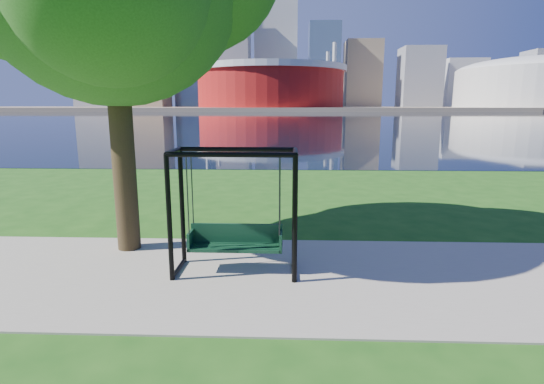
{
  "coord_description": "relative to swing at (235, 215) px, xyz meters",
  "views": [
    {
      "loc": [
        0.33,
        -7.42,
        2.93
      ],
      "look_at": [
        0.03,
        0.0,
        1.41
      ],
      "focal_mm": 28.0,
      "sensor_mm": 36.0,
      "label": 1
    }
  ],
  "objects": [
    {
      "name": "stadium",
      "position": [
        -9.4,
        235.3,
        13.16
      ],
      "size": [
        83.0,
        83.0,
        32.0
      ],
      "color": "maroon",
      "rests_on": "far_bank"
    },
    {
      "name": "river",
      "position": [
        0.6,
        102.3,
        -1.06
      ],
      "size": [
        900.0,
        180.0,
        0.02
      ],
      "primitive_type": "cube",
      "color": "black",
      "rests_on": "ground"
    },
    {
      "name": "swing",
      "position": [
        0.0,
        0.0,
        0.0
      ],
      "size": [
        2.16,
        0.94,
        2.21
      ],
      "rotation": [
        0.0,
        0.0,
        -0.0
      ],
      "color": "black",
      "rests_on": "ground"
    },
    {
      "name": "ground",
      "position": [
        0.6,
        0.3,
        -1.07
      ],
      "size": [
        900.0,
        900.0,
        0.0
      ],
      "primitive_type": "plane",
      "color": "#1E5114",
      "rests_on": "ground"
    },
    {
      "name": "far_bank",
      "position": [
        0.6,
        306.3,
        -0.07
      ],
      "size": [
        900.0,
        228.0,
        2.0
      ],
      "primitive_type": "cube",
      "color": "#937F60",
      "rests_on": "ground"
    },
    {
      "name": "arena",
      "position": [
        135.6,
        235.3,
        14.81
      ],
      "size": [
        84.0,
        84.0,
        26.56
      ],
      "color": "beige",
      "rests_on": "far_bank"
    },
    {
      "name": "skyline",
      "position": [
        -3.67,
        319.69,
        34.82
      ],
      "size": [
        392.0,
        66.0,
        96.5
      ],
      "color": "gray",
      "rests_on": "far_bank"
    },
    {
      "name": "path",
      "position": [
        0.6,
        -0.2,
        -1.05
      ],
      "size": [
        120.0,
        4.0,
        0.03
      ],
      "primitive_type": "cube",
      "color": "#9E937F",
      "rests_on": "ground"
    }
  ]
}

